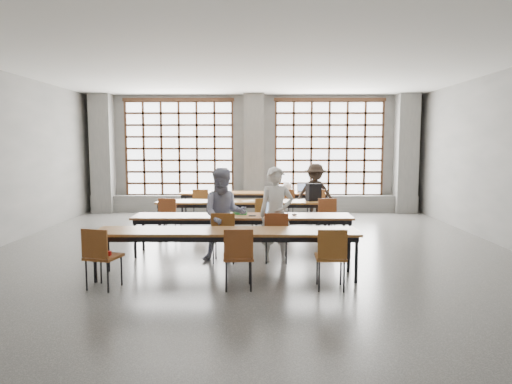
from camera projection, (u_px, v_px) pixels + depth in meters
floor at (251, 254)px, 8.50m from camera, size 11.00×11.00×0.00m
ceiling at (251, 62)px, 8.13m from camera, size 11.00×11.00×0.00m
wall_back at (254, 154)px, 13.78m from camera, size 10.00×0.00×10.00m
wall_front at (235, 190)px, 2.84m from camera, size 10.00×0.00×10.00m
column_left at (103, 154)px, 13.53m from camera, size 0.60×0.55×3.50m
column_mid at (254, 154)px, 13.50m from camera, size 0.60×0.55×3.50m
column_right at (406, 154)px, 13.47m from camera, size 0.60×0.55×3.50m
window_left at (179, 149)px, 13.70m from camera, size 3.32×0.12×3.00m
window_right at (329, 149)px, 13.67m from camera, size 3.32×0.12×3.00m
sill_ledge at (254, 204)px, 13.74m from camera, size 9.80×0.35×0.50m
desk_row_a at (254, 195)px, 12.41m from camera, size 4.00×0.70×0.73m
desk_row_b at (244, 204)px, 10.51m from camera, size 4.00×0.70×0.73m
desk_row_c at (243, 219)px, 8.40m from camera, size 4.00×0.70×0.73m
desk_row_d at (227, 234)px, 6.94m from camera, size 4.00×0.70×0.73m
chair_back_left at (200, 202)px, 11.80m from camera, size 0.47×0.48×0.88m
chair_back_mid at (286, 202)px, 11.79m from camera, size 0.51×0.51×0.88m
chair_back_right at (316, 202)px, 11.78m from camera, size 0.47×0.47×0.88m
chair_mid_left at (169, 213)px, 9.91m from camera, size 0.49×0.49×0.88m
chair_mid_centre at (263, 213)px, 9.90m from camera, size 0.51×0.51×0.88m
chair_mid_right at (326, 213)px, 9.89m from camera, size 0.43×0.44×0.88m
chair_front_left at (224, 232)px, 7.79m from camera, size 0.44×0.44×0.88m
chair_front_right at (276, 232)px, 7.78m from camera, size 0.44×0.44×0.88m
chair_near_left at (100, 252)px, 6.34m from camera, size 0.52×0.52×0.88m
chair_near_mid at (238, 252)px, 6.33m from camera, size 0.45×0.45×0.88m
chair_near_right at (331, 253)px, 6.32m from camera, size 0.44×0.44×0.88m
student_male at (276, 214)px, 7.88m from camera, size 0.64×0.46×1.64m
student_female at (224, 215)px, 7.89m from camera, size 0.85×0.70×1.63m
student_back at (315, 193)px, 11.89m from camera, size 1.03×0.65×1.53m
laptop_front at (273, 211)px, 8.49m from camera, size 0.40×0.35×0.26m
laptop_back at (304, 190)px, 12.49m from camera, size 0.40×0.35×0.26m
mouse at (294, 214)px, 8.36m from camera, size 0.12×0.10×0.04m
green_box at (240, 212)px, 8.47m from camera, size 0.26×0.15×0.09m
phone at (252, 216)px, 8.29m from camera, size 0.14×0.08×0.01m
paper_sheet_a at (219, 201)px, 10.56m from camera, size 0.32×0.24×0.00m
paper_sheet_b at (231, 201)px, 10.46m from camera, size 0.36×0.32×0.00m
paper_sheet_c at (249, 201)px, 10.51m from camera, size 0.36×0.32×0.00m
backpack at (314, 192)px, 10.53m from camera, size 0.37×0.30×0.40m
plastic_bag at (287, 187)px, 12.43m from camera, size 0.32×0.30×0.29m
red_pouch at (104, 253)px, 6.42m from camera, size 0.20×0.08×0.06m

